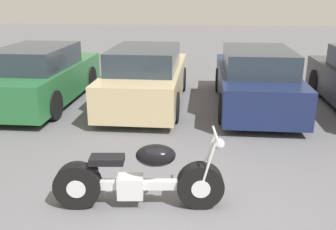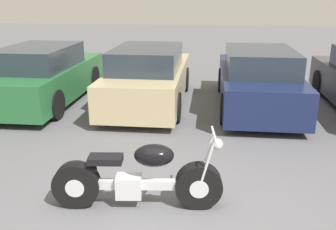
{
  "view_description": "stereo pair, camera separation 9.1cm",
  "coord_description": "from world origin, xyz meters",
  "px_view_note": "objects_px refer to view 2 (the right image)",
  "views": [
    {
      "loc": [
        0.45,
        -3.79,
        2.74
      ],
      "look_at": [
        -0.11,
        1.94,
        0.85
      ],
      "focal_mm": 40.0,
      "sensor_mm": 36.0,
      "label": 1
    },
    {
      "loc": [
        0.54,
        -3.78,
        2.74
      ],
      "look_at": [
        -0.11,
        1.94,
        0.85
      ],
      "focal_mm": 40.0,
      "sensor_mm": 36.0,
      "label": 2
    }
  ],
  "objects_px": {
    "parked_car_navy": "(258,80)",
    "motorcycle": "(136,178)",
    "parked_car_green": "(44,76)",
    "parked_car_champagne": "(149,77)"
  },
  "relations": [
    {
      "from": "parked_car_champagne",
      "to": "parked_car_green",
      "type": "bearing_deg",
      "value": -177.36
    },
    {
      "from": "parked_car_champagne",
      "to": "parked_car_navy",
      "type": "xyz_separation_m",
      "value": [
        2.7,
        -0.01,
        0.0
      ]
    },
    {
      "from": "parked_car_navy",
      "to": "motorcycle",
      "type": "bearing_deg",
      "value": -113.45
    },
    {
      "from": "motorcycle",
      "to": "parked_car_green",
      "type": "height_order",
      "value": "parked_car_green"
    },
    {
      "from": "parked_car_champagne",
      "to": "parked_car_navy",
      "type": "relative_size",
      "value": 1.0
    },
    {
      "from": "motorcycle",
      "to": "parked_car_navy",
      "type": "distance_m",
      "value": 5.27
    },
    {
      "from": "parked_car_green",
      "to": "parked_car_champagne",
      "type": "bearing_deg",
      "value": 2.64
    },
    {
      "from": "motorcycle",
      "to": "parked_car_navy",
      "type": "height_order",
      "value": "parked_car_navy"
    },
    {
      "from": "motorcycle",
      "to": "parked_car_green",
      "type": "xyz_separation_m",
      "value": [
        -3.32,
        4.71,
        0.28
      ]
    },
    {
      "from": "motorcycle",
      "to": "parked_car_green",
      "type": "distance_m",
      "value": 5.76
    }
  ]
}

